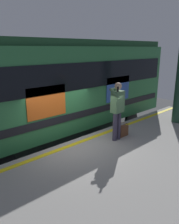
% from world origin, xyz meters
% --- Properties ---
extents(ground_plane, '(24.19, 24.19, 0.00)m').
position_xyz_m(ground_plane, '(0.00, 0.00, 0.00)').
color(ground_plane, '#3D3D3F').
extents(platform, '(12.80, 4.75, 1.05)m').
position_xyz_m(platform, '(0.00, 2.38, 0.52)').
color(platform, gray).
rests_on(platform, ground).
extents(safety_line, '(12.54, 0.16, 0.01)m').
position_xyz_m(safety_line, '(0.00, 0.30, 1.05)').
color(safety_line, yellow).
rests_on(safety_line, platform).
extents(track_rail_near, '(16.64, 0.08, 0.16)m').
position_xyz_m(track_rail_near, '(0.00, -1.35, 0.08)').
color(track_rail_near, slate).
rests_on(track_rail_near, ground).
extents(track_rail_far, '(16.64, 0.08, 0.16)m').
position_xyz_m(track_rail_far, '(0.00, -2.78, 0.08)').
color(track_rail_far, slate).
rests_on(track_rail_far, ground).
extents(train_carriage, '(9.64, 3.10, 4.01)m').
position_xyz_m(train_carriage, '(-1.24, -2.06, 2.54)').
color(train_carriage, '#2D723F').
rests_on(train_carriage, ground).
extents(passenger, '(0.57, 0.55, 1.84)m').
position_xyz_m(passenger, '(-1.15, 0.94, 2.14)').
color(passenger, '#383347').
rests_on(passenger, platform).
extents(handbag, '(0.39, 0.35, 0.41)m').
position_xyz_m(handbag, '(-1.55, 0.88, 1.24)').
color(handbag, '#59331E').
rests_on(handbag, platform).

